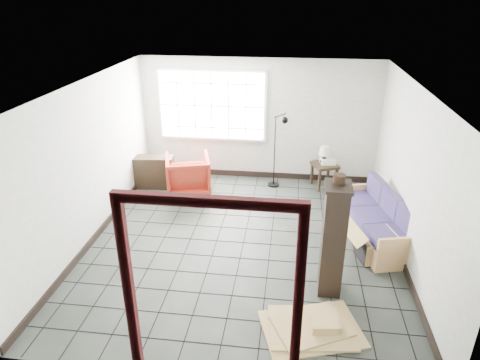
# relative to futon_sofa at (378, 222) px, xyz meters

# --- Properties ---
(ground) EXTENTS (5.50, 5.50, 0.00)m
(ground) POSITION_rel_futon_sofa_xyz_m (-2.21, -0.44, -0.30)
(ground) COLOR black
(ground) RESTS_ON ground
(room_shell) EXTENTS (5.02, 5.52, 2.61)m
(room_shell) POSITION_rel_futon_sofa_xyz_m (-2.21, -0.41, 1.37)
(room_shell) COLOR #A3A7A0
(room_shell) RESTS_ON ground
(window_panel) EXTENTS (2.32, 0.08, 1.52)m
(window_panel) POSITION_rel_futon_sofa_xyz_m (-3.21, 2.26, 1.30)
(window_panel) COLOR silver
(window_panel) RESTS_ON ground
(doorway_trim) EXTENTS (1.80, 0.08, 2.20)m
(doorway_trim) POSITION_rel_futon_sofa_xyz_m (-2.21, -3.14, 1.08)
(doorway_trim) COLOR black
(doorway_trim) RESTS_ON ground
(futon_sofa) EXTENTS (1.16, 2.02, 0.84)m
(futon_sofa) POSITION_rel_futon_sofa_xyz_m (0.00, 0.00, 0.00)
(futon_sofa) COLOR #A26F49
(futon_sofa) RESTS_ON ground
(armchair) EXTENTS (1.05, 1.01, 0.88)m
(armchair) POSITION_rel_futon_sofa_xyz_m (-3.56, 1.31, 0.14)
(armchair) COLOR maroon
(armchair) RESTS_ON ground
(side_table) EXTENTS (0.62, 0.62, 0.52)m
(side_table) POSITION_rel_futon_sofa_xyz_m (-0.78, 1.96, 0.12)
(side_table) COLOR black
(side_table) RESTS_ON ground
(table_lamp) EXTENTS (0.27, 0.27, 0.37)m
(table_lamp) POSITION_rel_futon_sofa_xyz_m (-0.81, 2.00, 0.47)
(table_lamp) COLOR black
(table_lamp) RESTS_ON side_table
(projector) EXTENTS (0.34, 0.29, 0.11)m
(projector) POSITION_rel_futon_sofa_xyz_m (-0.73, 1.98, 0.27)
(projector) COLOR silver
(projector) RESTS_ON side_table
(floor_lamp) EXTENTS (0.43, 0.42, 1.63)m
(floor_lamp) POSITION_rel_futon_sofa_xyz_m (-1.75, 1.80, 0.57)
(floor_lamp) COLOR black
(floor_lamp) RESTS_ON ground
(console_shelf) EXTENTS (0.90, 0.43, 0.67)m
(console_shelf) POSITION_rel_futon_sofa_xyz_m (-4.36, 1.51, 0.03)
(console_shelf) COLOR black
(console_shelf) RESTS_ON ground
(tall_shelf) EXTENTS (0.35, 0.45, 1.61)m
(tall_shelf) POSITION_rel_futon_sofa_xyz_m (-0.88, -1.47, 0.52)
(tall_shelf) COLOR black
(tall_shelf) RESTS_ON ground
(pot) EXTENTS (0.20, 0.20, 0.12)m
(pot) POSITION_rel_futon_sofa_xyz_m (-0.88, -1.40, 1.37)
(pot) COLOR black
(pot) RESTS_ON tall_shelf
(open_box) EXTENTS (0.92, 0.63, 0.48)m
(open_box) POSITION_rel_futon_sofa_xyz_m (-0.12, -0.61, -0.13)
(open_box) COLOR #A5864F
(open_box) RESTS_ON ground
(cardboard_pile) EXTENTS (1.39, 1.16, 0.17)m
(cardboard_pile) POSITION_rel_futon_sofa_xyz_m (-1.12, -2.30, -0.26)
(cardboard_pile) COLOR #A5864F
(cardboard_pile) RESTS_ON ground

